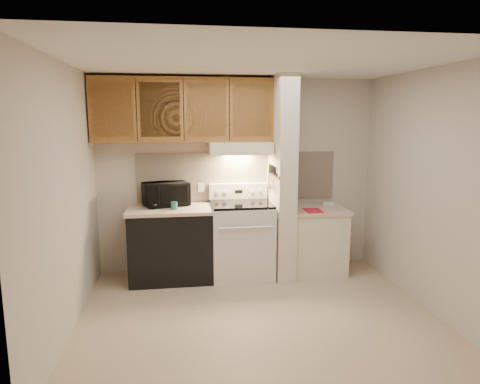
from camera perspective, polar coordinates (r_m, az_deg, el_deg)
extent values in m
plane|color=tan|center=(4.54, 2.43, -16.16)|extent=(3.60, 3.60, 0.00)
plane|color=white|center=(4.12, 2.69, 16.94)|extent=(3.60, 3.60, 0.00)
cube|color=beige|center=(5.61, -0.33, 2.25)|extent=(3.60, 2.50, 0.02)
cube|color=beige|center=(4.20, -22.31, -1.05)|extent=(0.02, 3.00, 2.50)
cube|color=beige|center=(4.82, 24.06, 0.14)|extent=(0.02, 3.00, 2.50)
cube|color=beige|center=(5.60, -0.31, 2.09)|extent=(2.60, 0.02, 0.63)
cube|color=silver|center=(5.44, 0.19, -6.50)|extent=(0.76, 0.65, 0.92)
cube|color=black|center=(5.13, 0.71, -7.05)|extent=(0.50, 0.01, 0.30)
cylinder|color=silver|center=(5.03, 0.79, -4.78)|extent=(0.65, 0.02, 0.02)
cube|color=black|center=(5.33, 0.19, -1.59)|extent=(0.74, 0.64, 0.03)
cube|color=silver|center=(5.58, -0.24, 0.14)|extent=(0.76, 0.08, 0.20)
cube|color=black|center=(5.54, -0.18, 0.07)|extent=(0.10, 0.01, 0.04)
cylinder|color=silver|center=(5.51, -3.06, -0.01)|extent=(0.05, 0.02, 0.05)
cylinder|color=silver|center=(5.52, -2.03, 0.02)|extent=(0.05, 0.02, 0.05)
cylinder|color=silver|center=(5.57, 1.66, 0.11)|extent=(0.05, 0.02, 0.05)
cylinder|color=silver|center=(5.59, 2.67, 0.13)|extent=(0.05, 0.02, 0.05)
cube|color=black|center=(5.40, -9.17, -7.02)|extent=(1.00, 0.63, 0.87)
cube|color=beige|center=(5.29, -9.30, -2.30)|extent=(1.04, 0.67, 0.04)
cube|color=black|center=(5.48, -9.13, -1.58)|extent=(0.22, 0.11, 0.01)
cylinder|color=#266458|center=(5.18, -8.78, -1.81)|extent=(0.08, 0.08, 0.09)
cube|color=beige|center=(5.56, -5.19, 0.59)|extent=(0.08, 0.01, 0.12)
imported|color=black|center=(5.40, -9.86, -0.28)|extent=(0.62, 0.51, 0.29)
cube|color=beige|center=(5.37, 5.59, 1.86)|extent=(0.22, 0.70, 2.50)
cube|color=#97622C|center=(5.34, 4.39, 2.37)|extent=(0.01, 0.70, 0.04)
cube|color=black|center=(5.28, 4.45, 2.52)|extent=(0.02, 0.42, 0.04)
cube|color=silver|center=(5.15, 4.68, 1.19)|extent=(0.01, 0.03, 0.16)
cylinder|color=black|center=(5.12, 4.72, 2.84)|extent=(0.02, 0.02, 0.10)
cube|color=silver|center=(5.23, 4.47, 1.22)|extent=(0.01, 0.04, 0.18)
cylinder|color=black|center=(5.19, 4.55, 2.93)|extent=(0.02, 0.02, 0.10)
cube|color=silver|center=(5.31, 4.28, 1.24)|extent=(0.01, 0.04, 0.20)
cylinder|color=black|center=(5.28, 4.33, 3.05)|extent=(0.02, 0.02, 0.10)
cube|color=silver|center=(5.38, 4.11, 1.57)|extent=(0.01, 0.04, 0.16)
cylinder|color=black|center=(5.34, 4.16, 3.14)|extent=(0.02, 0.02, 0.10)
cube|color=silver|center=(5.46, 3.91, 1.60)|extent=(0.01, 0.04, 0.18)
cylinder|color=black|center=(5.43, 3.96, 3.25)|extent=(0.02, 0.02, 0.10)
cube|color=gray|center=(5.51, 3.83, 1.81)|extent=(0.03, 0.09, 0.22)
cube|color=beige|center=(5.67, 9.99, -6.55)|extent=(0.70, 0.60, 0.81)
cube|color=beige|center=(5.57, 10.12, -2.35)|extent=(0.74, 0.64, 0.04)
cube|color=red|center=(5.40, 9.75, -2.46)|extent=(0.22, 0.30, 0.01)
cube|color=white|center=(5.80, 11.64, -1.52)|extent=(0.16, 0.11, 0.04)
cube|color=beige|center=(5.36, -0.01, 5.92)|extent=(0.78, 0.44, 0.15)
cube|color=beige|center=(5.16, 0.33, 5.27)|extent=(0.78, 0.04, 0.06)
cube|color=#97622C|center=(5.34, -7.56, 10.77)|extent=(2.18, 0.33, 0.77)
cube|color=#97622C|center=(5.23, -16.68, 10.47)|extent=(0.46, 0.01, 0.63)
cube|color=black|center=(5.20, -13.66, 10.61)|extent=(0.01, 0.01, 0.73)
cube|color=#97622C|center=(5.18, -10.60, 10.72)|extent=(0.46, 0.01, 0.63)
cube|color=black|center=(5.18, -7.53, 10.80)|extent=(0.01, 0.01, 0.73)
cube|color=#97622C|center=(5.19, -4.47, 10.85)|extent=(0.46, 0.01, 0.63)
cube|color=black|center=(5.21, -1.42, 10.87)|extent=(0.01, 0.01, 0.73)
cube|color=#97622C|center=(5.25, 1.58, 10.86)|extent=(0.46, 0.01, 0.63)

